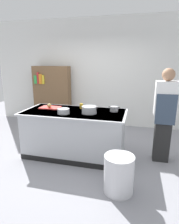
# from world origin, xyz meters

# --- Properties ---
(ground_plane) EXTENTS (10.00, 10.00, 0.00)m
(ground_plane) POSITION_xyz_m (0.00, 0.00, 0.00)
(ground_plane) COLOR gray
(back_wall) EXTENTS (6.40, 0.12, 3.00)m
(back_wall) POSITION_xyz_m (0.00, 2.10, 1.50)
(back_wall) COLOR white
(back_wall) RESTS_ON ground_plane
(counter_island) EXTENTS (1.98, 0.98, 0.90)m
(counter_island) POSITION_xyz_m (0.00, -0.00, 0.47)
(counter_island) COLOR #B7BABF
(counter_island) RESTS_ON ground_plane
(cutting_board) EXTENTS (0.40, 0.28, 0.02)m
(cutting_board) POSITION_xyz_m (-0.57, 0.13, 0.91)
(cutting_board) COLOR red
(cutting_board) RESTS_ON counter_island
(onion) EXTENTS (0.09, 0.09, 0.09)m
(onion) POSITION_xyz_m (-0.56, 0.08, 0.96)
(onion) COLOR tan
(onion) RESTS_ON cutting_board
(stock_pot) EXTENTS (0.34, 0.27, 0.13)m
(stock_pot) POSITION_xyz_m (0.31, -0.07, 0.97)
(stock_pot) COLOR #B7BABF
(stock_pot) RESTS_ON counter_island
(sauce_pan) EXTENTS (0.22, 0.15, 0.10)m
(sauce_pan) POSITION_xyz_m (0.74, 0.17, 0.95)
(sauce_pan) COLOR #99999E
(sauce_pan) RESTS_ON counter_island
(mixing_bowl) EXTENTS (0.22, 0.22, 0.10)m
(mixing_bowl) POSITION_xyz_m (-0.13, -0.22, 0.95)
(mixing_bowl) COLOR #B7BABF
(mixing_bowl) RESTS_ON counter_island
(juice_cup) EXTENTS (0.07, 0.07, 0.10)m
(juice_cup) POSITION_xyz_m (0.06, 0.26, 0.95)
(juice_cup) COLOR yellow
(juice_cup) RESTS_ON counter_island
(trash_bin) EXTENTS (0.43, 0.43, 0.56)m
(trash_bin) POSITION_xyz_m (0.97, -0.94, 0.28)
(trash_bin) COLOR silver
(trash_bin) RESTS_ON ground_plane
(person_chef) EXTENTS (0.38, 0.25, 1.72)m
(person_chef) POSITION_xyz_m (1.65, 0.17, 0.91)
(person_chef) COLOR #242424
(person_chef) RESTS_ON ground_plane
(bookshelf) EXTENTS (1.10, 0.31, 1.70)m
(bookshelf) POSITION_xyz_m (-1.31, 1.80, 0.85)
(bookshelf) COLOR brown
(bookshelf) RESTS_ON ground_plane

